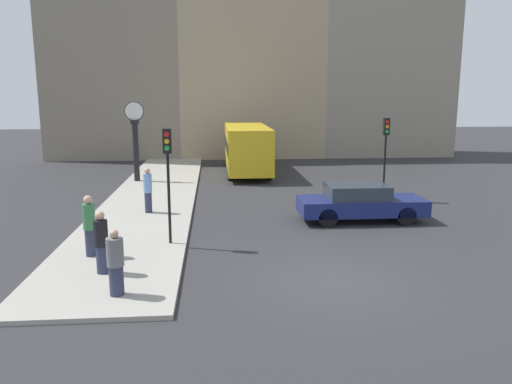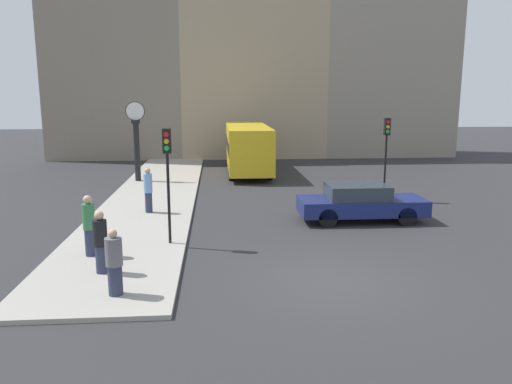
{
  "view_description": "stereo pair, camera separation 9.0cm",
  "coord_description": "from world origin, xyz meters",
  "px_view_note": "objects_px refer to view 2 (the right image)",
  "views": [
    {
      "loc": [
        -3.04,
        -12.1,
        4.78
      ],
      "look_at": [
        -1.57,
        5.44,
        1.32
      ],
      "focal_mm": 35.0,
      "sensor_mm": 36.0,
      "label": 1
    },
    {
      "loc": [
        -2.95,
        -12.1,
        4.78
      ],
      "look_at": [
        -1.57,
        5.44,
        1.32
      ],
      "focal_mm": 35.0,
      "sensor_mm": 36.0,
      "label": 2
    }
  ],
  "objects_px": {
    "sedan_car": "(360,202)",
    "pedestrian_grey_jacket": "(114,263)",
    "traffic_light_far": "(386,142)",
    "pedestrian_black_jacket": "(101,242)",
    "street_clock": "(137,141)",
    "bus_distant": "(248,146)",
    "traffic_light_near": "(167,162)",
    "pedestrian_blue_stripe": "(148,190)",
    "pedestrian_green_hoodie": "(89,225)"
  },
  "relations": [
    {
      "from": "bus_distant",
      "to": "pedestrian_grey_jacket",
      "type": "height_order",
      "value": "bus_distant"
    },
    {
      "from": "bus_distant",
      "to": "street_clock",
      "type": "xyz_separation_m",
      "value": [
        -6.21,
        -3.06,
        0.63
      ]
    },
    {
      "from": "street_clock",
      "to": "pedestrian_green_hoodie",
      "type": "distance_m",
      "value": 13.1
    },
    {
      "from": "bus_distant",
      "to": "traffic_light_near",
      "type": "xyz_separation_m",
      "value": [
        -3.41,
        -14.99,
        1.08
      ]
    },
    {
      "from": "traffic_light_near",
      "to": "pedestrian_grey_jacket",
      "type": "distance_m",
      "value": 4.59
    },
    {
      "from": "sedan_car",
      "to": "traffic_light_far",
      "type": "xyz_separation_m",
      "value": [
        2.13,
        3.55,
        1.96
      ]
    },
    {
      "from": "traffic_light_far",
      "to": "pedestrian_green_hoodie",
      "type": "relative_size",
      "value": 2.07
    },
    {
      "from": "bus_distant",
      "to": "pedestrian_grey_jacket",
      "type": "distance_m",
      "value": 19.61
    },
    {
      "from": "traffic_light_near",
      "to": "pedestrian_grey_jacket",
      "type": "bearing_deg",
      "value": -102.33
    },
    {
      "from": "sedan_car",
      "to": "street_clock",
      "type": "distance_m",
      "value": 13.5
    },
    {
      "from": "street_clock",
      "to": "pedestrian_green_hoodie",
      "type": "bearing_deg",
      "value": -87.38
    },
    {
      "from": "bus_distant",
      "to": "pedestrian_blue_stripe",
      "type": "height_order",
      "value": "bus_distant"
    },
    {
      "from": "pedestrian_green_hoodie",
      "to": "pedestrian_blue_stripe",
      "type": "distance_m",
      "value": 5.5
    },
    {
      "from": "sedan_car",
      "to": "pedestrian_grey_jacket",
      "type": "relative_size",
      "value": 2.98
    },
    {
      "from": "sedan_car",
      "to": "traffic_light_near",
      "type": "relative_size",
      "value": 1.31
    },
    {
      "from": "traffic_light_far",
      "to": "street_clock",
      "type": "relative_size",
      "value": 0.87
    },
    {
      "from": "traffic_light_near",
      "to": "pedestrian_blue_stripe",
      "type": "xyz_separation_m",
      "value": [
        -1.23,
        4.31,
        -1.69
      ]
    },
    {
      "from": "traffic_light_far",
      "to": "sedan_car",
      "type": "bearing_deg",
      "value": -120.99
    },
    {
      "from": "sedan_car",
      "to": "bus_distant",
      "type": "distance_m",
      "value": 12.79
    },
    {
      "from": "sedan_car",
      "to": "street_clock",
      "type": "bearing_deg",
      "value": 136.72
    },
    {
      "from": "pedestrian_black_jacket",
      "to": "pedestrian_green_hoodie",
      "type": "distance_m",
      "value": 1.62
    },
    {
      "from": "bus_distant",
      "to": "pedestrian_green_hoodie",
      "type": "bearing_deg",
      "value": -109.24
    },
    {
      "from": "traffic_light_near",
      "to": "traffic_light_far",
      "type": "xyz_separation_m",
      "value": [
        9.09,
        6.29,
        -0.04
      ]
    },
    {
      "from": "traffic_light_near",
      "to": "pedestrian_green_hoodie",
      "type": "height_order",
      "value": "traffic_light_near"
    },
    {
      "from": "pedestrian_blue_stripe",
      "to": "street_clock",
      "type": "bearing_deg",
      "value": 101.7
    },
    {
      "from": "street_clock",
      "to": "pedestrian_grey_jacket",
      "type": "relative_size",
      "value": 2.68
    },
    {
      "from": "bus_distant",
      "to": "traffic_light_far",
      "type": "relative_size",
      "value": 2.27
    },
    {
      "from": "traffic_light_near",
      "to": "pedestrian_black_jacket",
      "type": "relative_size",
      "value": 2.15
    },
    {
      "from": "sedan_car",
      "to": "traffic_light_far",
      "type": "distance_m",
      "value": 4.58
    },
    {
      "from": "pedestrian_grey_jacket",
      "to": "traffic_light_far",
      "type": "bearing_deg",
      "value": 46.18
    },
    {
      "from": "pedestrian_black_jacket",
      "to": "bus_distant",
      "type": "bearing_deg",
      "value": 74.22
    },
    {
      "from": "pedestrian_black_jacket",
      "to": "pedestrian_blue_stripe",
      "type": "height_order",
      "value": "pedestrian_blue_stripe"
    },
    {
      "from": "street_clock",
      "to": "traffic_light_far",
      "type": "bearing_deg",
      "value": -25.36
    },
    {
      "from": "street_clock",
      "to": "bus_distant",
      "type": "bearing_deg",
      "value": 26.21
    },
    {
      "from": "sedan_car",
      "to": "pedestrian_green_hoodie",
      "type": "height_order",
      "value": "pedestrian_green_hoodie"
    },
    {
      "from": "traffic_light_far",
      "to": "street_clock",
      "type": "height_order",
      "value": "street_clock"
    },
    {
      "from": "pedestrian_black_jacket",
      "to": "pedestrian_grey_jacket",
      "type": "relative_size",
      "value": 1.05
    },
    {
      "from": "bus_distant",
      "to": "traffic_light_far",
      "type": "xyz_separation_m",
      "value": [
        5.68,
        -8.7,
        1.04
      ]
    },
    {
      "from": "sedan_car",
      "to": "bus_distant",
      "type": "relative_size",
      "value": 0.56
    },
    {
      "from": "bus_distant",
      "to": "pedestrian_blue_stripe",
      "type": "xyz_separation_m",
      "value": [
        -4.63,
        -10.68,
        -0.61
      ]
    },
    {
      "from": "traffic_light_far",
      "to": "pedestrian_blue_stripe",
      "type": "height_order",
      "value": "traffic_light_far"
    },
    {
      "from": "traffic_light_near",
      "to": "pedestrian_grey_jacket",
      "type": "height_order",
      "value": "traffic_light_near"
    },
    {
      "from": "bus_distant",
      "to": "traffic_light_far",
      "type": "distance_m",
      "value": 10.44
    },
    {
      "from": "traffic_light_far",
      "to": "pedestrian_blue_stripe",
      "type": "xyz_separation_m",
      "value": [
        -10.32,
        -1.98,
        -1.65
      ]
    },
    {
      "from": "traffic_light_far",
      "to": "pedestrian_black_jacket",
      "type": "distance_m",
      "value": 13.97
    },
    {
      "from": "traffic_light_near",
      "to": "pedestrian_blue_stripe",
      "type": "bearing_deg",
      "value": 105.88
    },
    {
      "from": "traffic_light_near",
      "to": "street_clock",
      "type": "relative_size",
      "value": 0.85
    },
    {
      "from": "street_clock",
      "to": "pedestrian_black_jacket",
      "type": "distance_m",
      "value": 14.62
    },
    {
      "from": "pedestrian_grey_jacket",
      "to": "pedestrian_blue_stripe",
      "type": "bearing_deg",
      "value": 92.22
    },
    {
      "from": "traffic_light_far",
      "to": "street_clock",
      "type": "xyz_separation_m",
      "value": [
        -11.9,
        5.64,
        -0.4
      ]
    }
  ]
}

